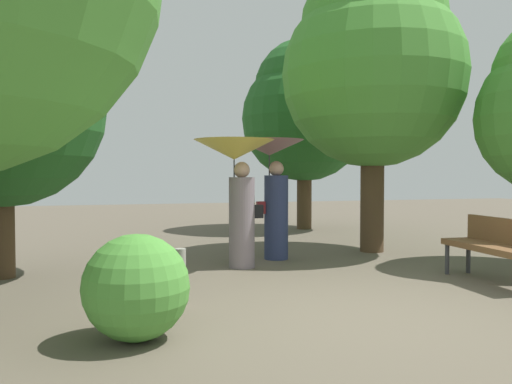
% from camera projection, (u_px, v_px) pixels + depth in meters
% --- Properties ---
extents(ground_plane, '(40.00, 40.00, 0.00)m').
position_uv_depth(ground_plane, '(354.00, 315.00, 5.07)').
color(ground_plane, brown).
extents(person_left, '(1.20, 1.20, 1.92)m').
position_uv_depth(person_left, '(237.00, 173.00, 7.62)').
color(person_left, gray).
rests_on(person_left, ground).
extents(person_right, '(1.14, 1.14, 1.97)m').
position_uv_depth(person_right, '(272.00, 175.00, 8.40)').
color(person_right, navy).
rests_on(person_right, ground).
extents(park_bench, '(0.58, 1.53, 0.83)m').
position_uv_depth(park_bench, '(496.00, 244.00, 6.56)').
color(park_bench, '#38383D').
rests_on(park_bench, ground).
extents(tree_near_right, '(3.20, 3.20, 4.86)m').
position_uv_depth(tree_near_right, '(305.00, 109.00, 13.06)').
color(tree_near_right, '#4C3823').
rests_on(tree_near_right, ground).
extents(tree_mid_left, '(2.75, 2.75, 4.05)m').
position_uv_depth(tree_mid_left, '(0.00, 90.00, 6.82)').
color(tree_mid_left, '#4C3823').
rests_on(tree_mid_left, ground).
extents(tree_far_back, '(3.28, 3.28, 5.32)m').
position_uv_depth(tree_far_back, '(373.00, 61.00, 9.17)').
color(tree_far_back, '#4C3823').
rests_on(tree_far_back, ground).
extents(bush_path_right, '(0.90, 0.90, 0.90)m').
position_uv_depth(bush_path_right, '(136.00, 287.00, 4.29)').
color(bush_path_right, '#4C9338').
rests_on(bush_path_right, ground).
extents(path_marker_post, '(0.12, 0.12, 0.62)m').
position_uv_depth(path_marker_post, '(180.00, 278.00, 5.40)').
color(path_marker_post, gray).
rests_on(path_marker_post, ground).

